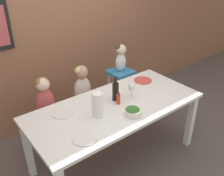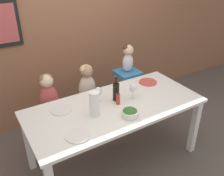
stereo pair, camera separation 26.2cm
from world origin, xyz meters
The scene contains 18 objects.
ground_plane centered at (0.00, 0.00, 0.00)m, with size 14.00×14.00×0.00m, color #564C47.
wall_back centered at (0.00, 1.23, 1.35)m, with size 10.00×0.09×2.70m.
dining_table centered at (0.00, 0.00, 0.67)m, with size 1.90×0.87×0.76m.
chair_far_left centered at (-0.52, 0.66, 0.39)m, with size 0.37×0.36×0.48m.
chair_far_center centered at (-0.01, 0.66, 0.39)m, with size 0.37×0.36×0.48m.
chair_right_highchair centered at (0.62, 0.66, 0.57)m, with size 0.32×0.31×0.75m.
person_child_left centered at (-0.52, 0.66, 0.74)m, with size 0.23×0.17×0.51m.
person_child_center centered at (-0.01, 0.66, 0.74)m, with size 0.23×0.17×0.51m.
person_baby_right centered at (0.62, 0.66, 0.98)m, with size 0.16×0.15×0.38m.
wine_bottle centered at (0.06, 0.09, 0.87)m, with size 0.07×0.07×0.28m.
paper_towel_roll centered at (-0.27, -0.04, 0.89)m, with size 0.10×0.10×0.26m.
wine_glass_near centered at (0.25, 0.03, 0.88)m, with size 0.08×0.08×0.18m.
wine_glass_far centered at (-0.12, 0.16, 0.88)m, with size 0.08×0.08×0.18m.
salad_bowl_large centered at (0.02, -0.25, 0.80)m, with size 0.17×0.17×0.09m.
dinner_plate_front_left centered at (-0.56, -0.26, 0.76)m, with size 0.22×0.22×0.01m.
dinner_plate_back_left centered at (-0.52, 0.21, 0.76)m, with size 0.22×0.22×0.01m.
dinner_plate_back_right centered at (0.63, 0.23, 0.76)m, with size 0.22×0.22×0.01m.
condiment_bottle_hot_sauce centered at (0.04, 0.01, 0.83)m, with size 0.04×0.04×0.15m.
Camera 1 is at (-1.42, -1.75, 2.20)m, focal length 40.00 mm.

